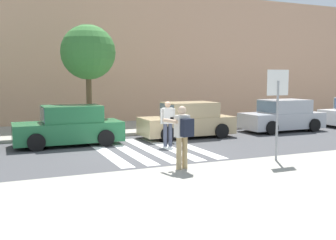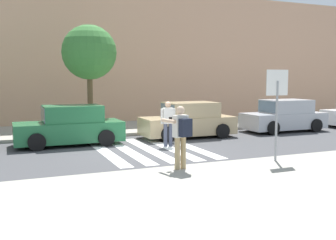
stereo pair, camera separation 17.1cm
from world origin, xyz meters
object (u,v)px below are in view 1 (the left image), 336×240
Objects in this scene: photographer_with_backpack at (183,132)px; parked_car_tan at (187,121)px; parked_car_silver at (283,116)px; street_tree_center at (88,53)px; pedestrian_crossing at (168,121)px; stop_sign at (278,95)px; parked_car_green at (69,127)px.

photographer_with_backpack reaches higher than parked_car_tan.
street_tree_center is (-9.15, 1.94, 2.98)m from parked_car_silver.
parked_car_tan is at bearing 46.17° from pedestrian_crossing.
photographer_with_backpack is 0.42× the size of parked_car_silver.
stop_sign is 6.18m from parked_car_tan.
pedestrian_crossing is 0.42× the size of parked_car_tan.
parked_car_tan is (1.72, 1.79, -0.25)m from pedestrian_crossing.
parked_car_tan is (3.07, 5.95, -0.44)m from photographer_with_backpack.
street_tree_center reaches higher than photographer_with_backpack.
parked_car_green is 0.85× the size of street_tree_center.
parked_car_tan is 1.00× the size of parked_car_silver.
stop_sign reaches higher than parked_car_green.
photographer_with_backpack is 6.31m from parked_car_green.
photographer_with_backpack is 8.34m from street_tree_center.
pedestrian_crossing is 7.17m from parked_car_silver.
parked_car_silver is at bearing 0.00° from parked_car_green.
parked_car_green is at bearing -180.00° from parked_car_silver.
stop_sign is at bearing -67.71° from pedestrian_crossing.
parked_car_tan is at bearing 90.18° from stop_sign.
stop_sign is at bearing -89.82° from parked_car_tan.
pedestrian_crossing is (-1.74, 4.23, -1.15)m from stop_sign.
parked_car_silver is 9.81m from street_tree_center.
parked_car_silver is (5.20, 6.02, -1.40)m from stop_sign.
parked_car_silver is at bearing 0.00° from parked_car_tan.
stop_sign is 0.66× the size of parked_car_tan.
pedestrian_crossing reaches higher than parked_car_green.
photographer_with_backpack is 0.36× the size of street_tree_center.
photographer_with_backpack is at bearing -144.33° from parked_car_silver.
stop_sign reaches higher than parked_car_tan.
parked_car_silver is at bearing 14.45° from pedestrian_crossing.
parked_car_silver is at bearing -11.98° from street_tree_center.
pedestrian_crossing is 0.42× the size of parked_car_silver.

